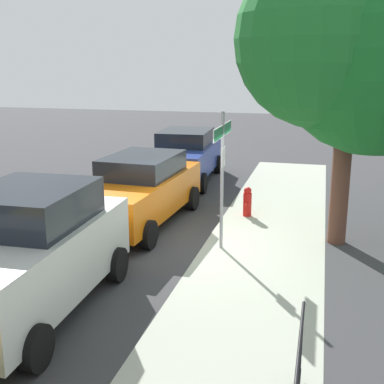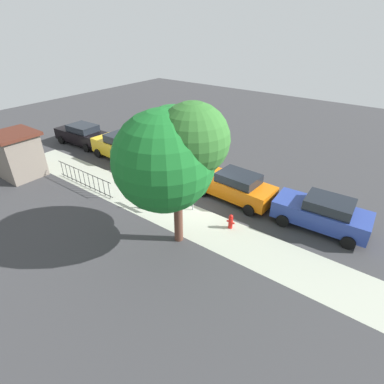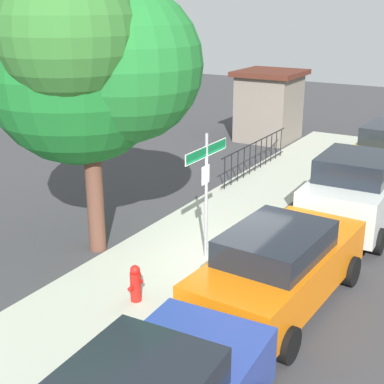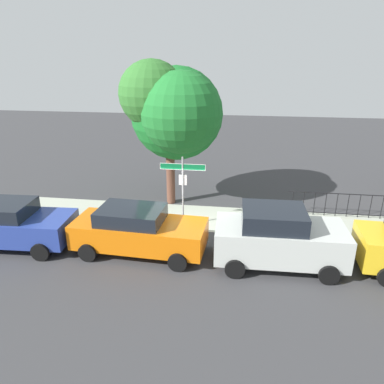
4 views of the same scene
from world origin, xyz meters
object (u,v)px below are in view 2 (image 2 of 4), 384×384
object	(u,v)px
fire_hydrant	(231,221)
utility_shed	(18,155)
car_orange	(234,186)
car_yellow	(120,147)
car_blue	(322,213)
car_black	(82,134)
street_sign	(193,176)
shade_tree	(171,153)
car_silver	(171,162)

from	to	relation	value
fire_hydrant	utility_shed	bearing A→B (deg)	12.90
car_orange	fire_hydrant	bearing A→B (deg)	119.73
car_yellow	utility_shed	xyz separation A→B (m)	(3.10, 5.77, 0.55)
car_blue	fire_hydrant	distance (m)	4.46
car_black	car_blue	bearing A→B (deg)	177.19
car_black	utility_shed	distance (m)	6.17
street_sign	car_yellow	xyz separation A→B (m)	(8.39, -2.37, -1.12)
shade_tree	fire_hydrant	xyz separation A→B (m)	(-1.69, -2.36, -4.00)
car_yellow	street_sign	bearing A→B (deg)	166.41
car_blue	utility_shed	bearing A→B (deg)	15.85
car_black	utility_shed	xyz separation A→B (m)	(-1.69, 5.90, 0.64)
car_silver	street_sign	bearing A→B (deg)	144.44
car_orange	car_black	world-z (taller)	same
shade_tree	car_black	bearing A→B (deg)	-19.92
car_blue	car_black	bearing A→B (deg)	-2.78
car_black	utility_shed	bearing A→B (deg)	103.27
car_blue	car_orange	distance (m)	4.80
car_blue	car_silver	distance (m)	9.61
street_sign	fire_hydrant	world-z (taller)	street_sign
car_blue	car_orange	world-z (taller)	car_blue
car_black	car_yellow	bearing A→B (deg)	175.71
car_blue	street_sign	bearing A→B (deg)	19.70
car_orange	car_black	xyz separation A→B (m)	(14.40, -0.19, 0.00)
car_silver	car_yellow	world-z (taller)	car_silver
car_blue	fire_hydrant	world-z (taller)	car_blue
car_silver	shade_tree	bearing A→B (deg)	129.88
car_blue	fire_hydrant	bearing A→B (deg)	34.45
car_orange	car_silver	bearing A→B (deg)	1.57
car_yellow	car_blue	bearing A→B (deg)	-177.37
fire_hydrant	car_yellow	bearing A→B (deg)	-13.32
car_blue	car_black	world-z (taller)	car_blue
street_sign	shade_tree	xyz separation A→B (m)	(-0.79, 2.56, 2.31)
car_yellow	fire_hydrant	size ratio (longest dim) A/B	5.92
car_silver	fire_hydrant	size ratio (longest dim) A/B	5.47
utility_shed	street_sign	bearing A→B (deg)	-163.52
utility_shed	fire_hydrant	size ratio (longest dim) A/B	3.78
shade_tree	car_orange	size ratio (longest dim) A/B	1.38
shade_tree	car_silver	distance (m)	7.46
car_orange	car_silver	world-z (taller)	car_silver
car_orange	car_yellow	bearing A→B (deg)	2.71
street_sign	utility_shed	world-z (taller)	street_sign
utility_shed	car_yellow	bearing A→B (deg)	-118.27
shade_tree	utility_shed	xyz separation A→B (m)	(12.28, 0.84, -2.88)
street_sign	car_black	distance (m)	13.47
car_blue	car_orange	bearing A→B (deg)	-0.77
shade_tree	fire_hydrant	distance (m)	4.94
car_silver	fire_hydrant	bearing A→B (deg)	155.15
fire_hydrant	shade_tree	bearing A→B (deg)	54.43
car_orange	car_black	size ratio (longest dim) A/B	0.99
shade_tree	car_orange	xyz separation A→B (m)	(-0.42, -4.88, -3.52)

